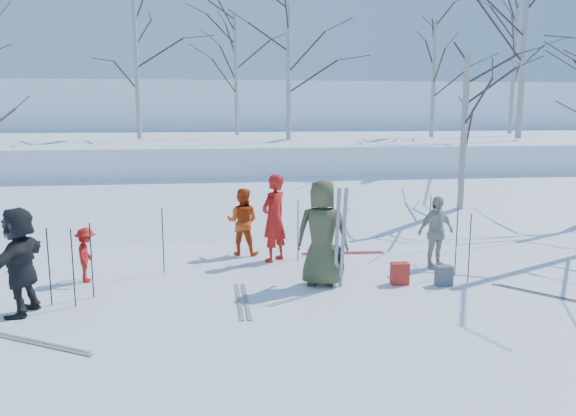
{
  "coord_description": "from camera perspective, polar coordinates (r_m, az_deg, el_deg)",
  "views": [
    {
      "loc": [
        -1.53,
        -9.7,
        3.26
      ],
      "look_at": [
        0.0,
        1.5,
        1.3
      ],
      "focal_mm": 35.0,
      "sensor_mm": 36.0,
      "label": 1
    }
  ],
  "objects": [
    {
      "name": "ground",
      "position": [
        10.35,
        1.14,
        -8.53
      ],
      "size": [
        120.0,
        120.0,
        0.0
      ],
      "primitive_type": "plane",
      "color": "white",
      "rests_on": "ground"
    },
    {
      "name": "snow_ramp",
      "position": [
        17.06,
        -2.5,
        -0.68
      ],
      "size": [
        70.0,
        9.49,
        4.12
      ],
      "primitive_type": "cube",
      "rotation": [
        0.3,
        0.0,
        0.0
      ],
      "color": "white",
      "rests_on": "ground"
    },
    {
      "name": "snow_plateau",
      "position": [
        26.84,
        -4.5,
        4.97
      ],
      "size": [
        70.0,
        18.0,
        2.2
      ],
      "primitive_type": "cube",
      "color": "white",
      "rests_on": "ground"
    },
    {
      "name": "far_hill",
      "position": [
        47.74,
        -6.0,
        8.26
      ],
      "size": [
        90.0,
        30.0,
        6.0
      ],
      "primitive_type": "cube",
      "color": "white",
      "rests_on": "ground"
    },
    {
      "name": "skier_olive_center",
      "position": [
        10.52,
        3.51,
        -2.55
      ],
      "size": [
        1.13,
        0.91,
        2.01
      ],
      "primitive_type": "imported",
      "rotation": [
        0.0,
        0.0,
        2.84
      ],
      "color": "#414529",
      "rests_on": "ground"
    },
    {
      "name": "skier_red_north",
      "position": [
        12.21,
        -1.44,
        -1.03
      ],
      "size": [
        0.82,
        0.82,
        1.92
      ],
      "primitive_type": "imported",
      "rotation": [
        0.0,
        0.0,
        3.92
      ],
      "color": "#B41510",
      "rests_on": "ground"
    },
    {
      "name": "skier_redor_behind",
      "position": [
        12.85,
        -4.66,
        -1.38
      ],
      "size": [
        0.89,
        0.78,
        1.54
      ],
      "primitive_type": "imported",
      "rotation": [
        0.0,
        0.0,
        2.84
      ],
      "color": "#C33D0F",
      "rests_on": "ground"
    },
    {
      "name": "skier_red_seated",
      "position": [
        11.49,
        -19.82,
        -4.5
      ],
      "size": [
        0.46,
        0.72,
        1.06
      ],
      "primitive_type": "imported",
      "rotation": [
        0.0,
        0.0,
        1.66
      ],
      "color": "#B41510",
      "rests_on": "ground"
    },
    {
      "name": "skier_cream_east",
      "position": [
        12.12,
        14.78,
        -2.39
      ],
      "size": [
        0.97,
        0.64,
        1.52
      ],
      "primitive_type": "imported",
      "rotation": [
        0.0,
        0.0,
        0.32
      ],
      "color": "beige",
      "rests_on": "ground"
    },
    {
      "name": "skier_grey_west",
      "position": [
        10.01,
        -25.59,
        -4.88
      ],
      "size": [
        0.88,
        1.71,
        1.76
      ],
      "primitive_type": "imported",
      "rotation": [
        0.0,
        0.0,
        4.48
      ],
      "color": "black",
      "rests_on": "ground"
    },
    {
      "name": "dog",
      "position": [
        11.57,
        4.98,
        -5.22
      ],
      "size": [
        0.52,
        0.68,
        0.52
      ],
      "primitive_type": "imported",
      "rotation": [
        0.0,
        0.0,
        3.59
      ],
      "color": "black",
      "rests_on": "ground"
    },
    {
      "name": "upright_ski_left",
      "position": [
        10.32,
        4.99,
        -3.13
      ],
      "size": [
        0.11,
        0.17,
        1.9
      ],
      "primitive_type": "cube",
      "rotation": [
        0.07,
        0.0,
        0.27
      ],
      "color": "silver",
      "rests_on": "ground"
    },
    {
      "name": "upright_ski_right",
      "position": [
        10.36,
        5.64,
        -3.09
      ],
      "size": [
        0.12,
        0.23,
        1.89
      ],
      "primitive_type": "cube",
      "rotation": [
        0.1,
        0.0,
        0.23
      ],
      "color": "silver",
      "rests_on": "ground"
    },
    {
      "name": "ski_pair_a",
      "position": [
        11.15,
        24.89,
        -8.05
      ],
      "size": [
        2.06,
        2.1,
        0.02
      ],
      "primitive_type": null,
      "rotation": [
        0.0,
        0.0,
        0.69
      ],
      "color": "silver",
      "rests_on": "ground"
    },
    {
      "name": "ski_pair_b",
      "position": [
        9.9,
        -4.64,
        -9.36
      ],
      "size": [
        0.22,
        1.9,
        0.02
      ],
      "primitive_type": null,
      "rotation": [
        0.0,
        0.0,
        0.0
      ],
      "color": "silver",
      "rests_on": "ground"
    },
    {
      "name": "ski_pair_c",
      "position": [
        13.1,
        5.58,
        -4.58
      ],
      "size": [
        0.36,
        1.92,
        0.02
      ],
      "primitive_type": null,
      "rotation": [
        0.0,
        0.0,
        1.53
      ],
      "color": "red",
      "rests_on": "ground"
    },
    {
      "name": "ski_pair_d",
      "position": [
        8.92,
        -24.0,
        -12.42
      ],
      "size": [
        1.88,
        2.08,
        0.02
      ],
      "primitive_type": null,
      "rotation": [
        0.0,
        0.0,
        1.03
      ],
      "color": "silver",
      "rests_on": "ground"
    },
    {
      "name": "ski_pole_a",
      "position": [
        10.29,
        -23.11,
        -5.55
      ],
      "size": [
        0.02,
        0.02,
        1.34
      ],
      "primitive_type": "cylinder",
      "color": "black",
      "rests_on": "ground"
    },
    {
      "name": "ski_pole_b",
      "position": [
        10.47,
        -19.33,
        -5.06
      ],
      "size": [
        0.02,
        0.02,
        1.34
      ],
      "primitive_type": "cylinder",
      "color": "black",
      "rests_on": "ground"
    },
    {
      "name": "ski_pole_c",
      "position": [
        13.6,
        14.21,
        -1.45
      ],
      "size": [
        0.02,
        0.02,
        1.34
      ],
      "primitive_type": "cylinder",
      "color": "black",
      "rests_on": "ground"
    },
    {
      "name": "ski_pole_d",
      "position": [
        12.27,
        1.02,
        -2.35
      ],
      "size": [
        0.02,
        0.02,
        1.34
      ],
      "primitive_type": "cylinder",
      "color": "black",
      "rests_on": "ground"
    },
    {
      "name": "ski_pole_e",
      "position": [
        11.28,
        17.96,
        -3.93
      ],
      "size": [
        0.02,
        0.02,
        1.34
      ],
      "primitive_type": "cylinder",
      "color": "black",
      "rests_on": "ground"
    },
    {
      "name": "ski_pole_f",
      "position": [
        12.84,
        3.28,
        -1.82
      ],
      "size": [
        0.02,
        0.02,
        1.34
      ],
      "primitive_type": "cylinder",
      "color": "black",
      "rests_on": "ground"
    },
    {
      "name": "ski_pole_g",
      "position": [
        11.63,
        -12.58,
        -3.28
      ],
      "size": [
        0.02,
        0.02,
        1.34
      ],
      "primitive_type": "cylinder",
      "color": "black",
      "rests_on": "ground"
    },
    {
      "name": "ski_pole_h",
      "position": [
        11.71,
        16.73,
        -3.37
      ],
      "size": [
        0.02,
        0.02,
        1.34
      ],
      "primitive_type": "cylinder",
      "color": "black",
      "rests_on": "ground"
    },
    {
      "name": "ski_pole_i",
      "position": [
        10.06,
        -21.0,
        -5.74
      ],
      "size": [
        0.02,
        0.02,
        1.34
      ],
      "primitive_type": "cylinder",
      "color": "black",
      "rests_on": "ground"
    },
    {
      "name": "backpack_red",
      "position": [
        10.94,
        11.28,
        -6.54
      ],
      "size": [
        0.32,
        0.22,
        0.42
      ],
      "primitive_type": "cube",
      "color": "#AD261A",
      "rests_on": "ground"
    },
    {
      "name": "backpack_grey",
      "position": [
        11.06,
        15.55,
        -6.65
      ],
      "size": [
        0.3,
        0.2,
        0.38
      ],
      "primitive_type": "cube",
      "color": "#505157",
      "rests_on": "ground"
    },
    {
      "name": "backpack_dark",
      "position": [
        12.12,
        4.47,
        -4.82
      ],
      "size": [
        0.34,
        0.24,
        0.4
      ],
      "primitive_type": "cube",
      "color": "black",
      "rests_on": "ground"
    },
    {
      "name": "birch_plateau_a",
      "position": [
        23.94,
        14.59,
        12.54
      ],
      "size": [
        3.85,
        3.85,
        4.64
      ],
      "primitive_type": null,
      "color": "silver",
      "rests_on": "snow_plateau"
    },
    {
      "name": "birch_plateau_b",
      "position": [
        21.33,
        0.05,
        13.64
      ],
      "size": [
        4.07,
        4.07,
        4.96
      ],
      "primitive_type": null,
      "color": "silver",
      "rests_on": "snow_plateau"
    },
    {
      "name": "birch_plateau_c",
      "position": [
        25.69,
        -5.29,
        13.27
      ],
      "size": [
        4.27,
        4.27,
        5.24
      ],
      "primitive_type": null,
      "color": "silver",
      "rests_on": "snow_plateau"
    },
    {
      "name": "birch_plateau_e",
      "position": [
        24.09,
        22.97,
        16.27
      ],
      "size": [
        6.3,
        6.3,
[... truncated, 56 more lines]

